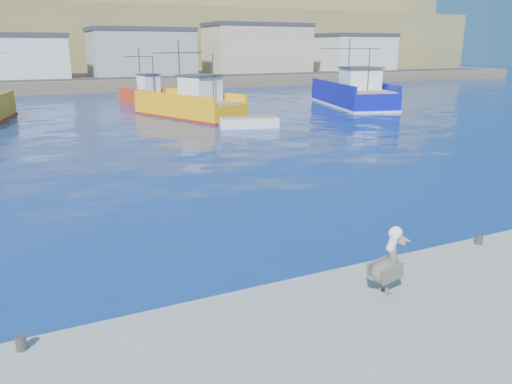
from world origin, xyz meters
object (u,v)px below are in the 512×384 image
Objects in this scene: boat_orange at (146,94)px; skiff_mid at (249,123)px; trawler_blue at (353,94)px; pelican at (388,265)px; trawler_yellow_b at (191,105)px.

boat_orange reaches higher than skiff_mid.
skiff_mid is (3.05, -19.92, -0.66)m from boat_orange.
pelican is at bearing -125.21° from trawler_blue.
trawler_blue reaches higher than skiff_mid.
skiff_mid is 27.76m from pelican.
trawler_yellow_b reaches higher than skiff_mid.
trawler_yellow_b is at bearing -85.79° from boat_orange.
skiff_mid is at bearing -151.67° from trawler_blue.
skiff_mid is (-15.92, -8.58, -0.85)m from trawler_blue.
trawler_blue is 9.07× the size of pelican.
boat_orange reaches higher than pelican.
boat_orange is at bearing 94.21° from trawler_yellow_b.
trawler_yellow_b is 7.47× the size of pelican.
pelican is (-24.64, -34.92, 0.01)m from trawler_blue.
trawler_blue is at bearing 54.79° from pelican.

